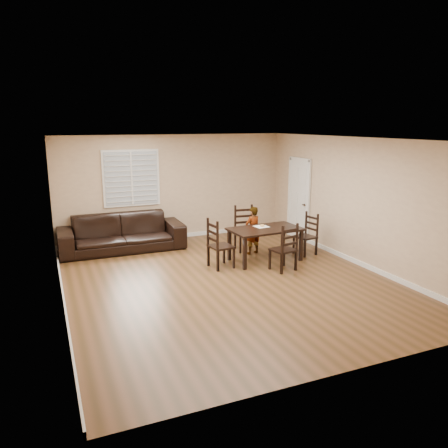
{
  "coord_description": "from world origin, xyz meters",
  "views": [
    {
      "loc": [
        -3.15,
        -7.35,
        2.99
      ],
      "look_at": [
        0.16,
        0.53,
        1.0
      ],
      "focal_mm": 35.0,
      "sensor_mm": 36.0,
      "label": 1
    }
  ],
  "objects_px": {
    "donut": "(262,225)",
    "chair_left": "(216,246)",
    "chair_near": "(244,229)",
    "dining_table": "(265,232)",
    "child": "(253,230)",
    "chair_right": "(309,235)",
    "sofa": "(122,233)",
    "chair_far": "(287,250)"
  },
  "relations": [
    {
      "from": "child",
      "to": "donut",
      "type": "distance_m",
      "value": 0.44
    },
    {
      "from": "chair_right",
      "to": "sofa",
      "type": "bearing_deg",
      "value": -126.24
    },
    {
      "from": "chair_left",
      "to": "sofa",
      "type": "xyz_separation_m",
      "value": [
        -1.57,
        2.11,
        -0.06
      ]
    },
    {
      "from": "chair_near",
      "to": "dining_table",
      "type": "bearing_deg",
      "value": -82.01
    },
    {
      "from": "chair_far",
      "to": "chair_left",
      "type": "xyz_separation_m",
      "value": [
        -1.26,
        0.76,
        0.02
      ]
    },
    {
      "from": "chair_right",
      "to": "child",
      "type": "xyz_separation_m",
      "value": [
        -1.22,
        0.49,
        0.12
      ]
    },
    {
      "from": "child",
      "to": "chair_near",
      "type": "bearing_deg",
      "value": -103.97
    },
    {
      "from": "donut",
      "to": "chair_left",
      "type": "bearing_deg",
      "value": -168.44
    },
    {
      "from": "chair_far",
      "to": "donut",
      "type": "relative_size",
      "value": 8.96
    },
    {
      "from": "chair_near",
      "to": "chair_far",
      "type": "height_order",
      "value": "chair_near"
    },
    {
      "from": "chair_near",
      "to": "chair_far",
      "type": "xyz_separation_m",
      "value": [
        0.09,
        -1.84,
        -0.03
      ]
    },
    {
      "from": "chair_near",
      "to": "child",
      "type": "bearing_deg",
      "value": -83.52
    },
    {
      "from": "chair_left",
      "to": "chair_right",
      "type": "height_order",
      "value": "chair_left"
    },
    {
      "from": "dining_table",
      "to": "chair_near",
      "type": "height_order",
      "value": "chair_near"
    },
    {
      "from": "sofa",
      "to": "dining_table",
      "type": "bearing_deg",
      "value": -35.76
    },
    {
      "from": "sofa",
      "to": "chair_right",
      "type": "bearing_deg",
      "value": -25.78
    },
    {
      "from": "chair_left",
      "to": "child",
      "type": "xyz_separation_m",
      "value": [
        1.17,
        0.64,
        0.08
      ]
    },
    {
      "from": "child",
      "to": "donut",
      "type": "relative_size",
      "value": 9.96
    },
    {
      "from": "dining_table",
      "to": "chair_left",
      "type": "distance_m",
      "value": 1.22
    },
    {
      "from": "child",
      "to": "donut",
      "type": "bearing_deg",
      "value": 81.58
    },
    {
      "from": "chair_far",
      "to": "child",
      "type": "bearing_deg",
      "value": -98.15
    },
    {
      "from": "dining_table",
      "to": "sofa",
      "type": "xyz_separation_m",
      "value": [
        -2.77,
        2.04,
        -0.22
      ]
    },
    {
      "from": "chair_near",
      "to": "sofa",
      "type": "distance_m",
      "value": 2.93
    },
    {
      "from": "dining_table",
      "to": "child",
      "type": "bearing_deg",
      "value": 90.0
    },
    {
      "from": "child",
      "to": "donut",
      "type": "xyz_separation_m",
      "value": [
        0.04,
        -0.39,
        0.2
      ]
    },
    {
      "from": "chair_right",
      "to": "child",
      "type": "relative_size",
      "value": 0.87
    },
    {
      "from": "chair_near",
      "to": "chair_far",
      "type": "distance_m",
      "value": 1.85
    },
    {
      "from": "chair_left",
      "to": "chair_far",
      "type": "bearing_deg",
      "value": -128.57
    },
    {
      "from": "chair_right",
      "to": "donut",
      "type": "bearing_deg",
      "value": -104.83
    },
    {
      "from": "chair_near",
      "to": "chair_left",
      "type": "relative_size",
      "value": 1.01
    },
    {
      "from": "chair_near",
      "to": "chair_left",
      "type": "distance_m",
      "value": 1.59
    },
    {
      "from": "donut",
      "to": "sofa",
      "type": "relative_size",
      "value": 0.04
    },
    {
      "from": "dining_table",
      "to": "chair_right",
      "type": "height_order",
      "value": "chair_right"
    },
    {
      "from": "chair_far",
      "to": "chair_right",
      "type": "bearing_deg",
      "value": -153.04
    },
    {
      "from": "dining_table",
      "to": "donut",
      "type": "bearing_deg",
      "value": 83.66
    },
    {
      "from": "dining_table",
      "to": "chair_far",
      "type": "distance_m",
      "value": 0.86
    },
    {
      "from": "chair_far",
      "to": "sofa",
      "type": "height_order",
      "value": "chair_far"
    },
    {
      "from": "child",
      "to": "dining_table",
      "type": "bearing_deg",
      "value": 78.71
    },
    {
      "from": "chair_near",
      "to": "chair_right",
      "type": "height_order",
      "value": "chair_near"
    },
    {
      "from": "dining_table",
      "to": "chair_left",
      "type": "relative_size",
      "value": 1.52
    },
    {
      "from": "dining_table",
      "to": "chair_right",
      "type": "distance_m",
      "value": 1.21
    },
    {
      "from": "chair_right",
      "to": "sofa",
      "type": "relative_size",
      "value": 0.33
    }
  ]
}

